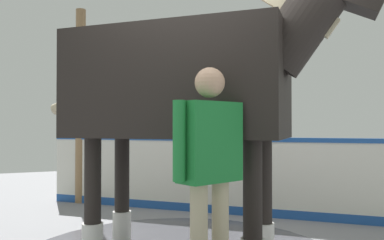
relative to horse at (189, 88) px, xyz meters
name	(u,v)px	position (x,y,z in m)	size (l,w,h in m)	color
barrier_wall	(228,178)	(1.49, -1.22, -1.11)	(4.00, 4.36, 1.09)	silver
roof_post_far	(80,106)	(3.18, 0.61, -0.03)	(0.16, 0.16, 3.16)	olive
horse	(189,88)	(0.00, 0.00, 0.00)	(2.44, 2.61, 2.70)	black
handler	(210,163)	(-0.83, 0.17, -0.64)	(0.36, 0.65, 1.68)	#47331E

